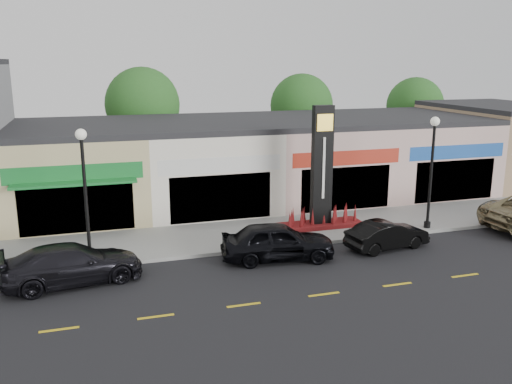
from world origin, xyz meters
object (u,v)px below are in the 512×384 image
car_black_sedan (278,241)px  car_black_conv (387,235)px  pylon_sign (321,185)px  car_dark_sedan (72,264)px  lamp_east_near (432,161)px  lamp_west_near (85,183)px

car_black_sedan → car_black_conv: car_black_sedan is taller
pylon_sign → car_dark_sedan: bearing=-163.5°
lamp_east_near → pylon_sign: bearing=161.3°
car_dark_sedan → car_black_conv: (13.35, -0.03, -0.12)m
lamp_east_near → pylon_sign: (-5.00, 1.70, -1.20)m
lamp_west_near → pylon_sign: size_ratio=0.91×
lamp_west_near → car_black_conv: 13.14m
lamp_west_near → lamp_east_near: (16.00, 0.00, 0.00)m
lamp_east_near → car_black_conv: lamp_east_near is taller
lamp_west_near → car_black_sedan: (7.57, -1.67, -2.67)m
car_black_conv → lamp_east_near: bearing=-70.6°
lamp_east_near → car_black_sedan: lamp_east_near is taller
pylon_sign → car_dark_sedan: 12.24m
car_black_sedan → car_black_conv: 5.14m
lamp_west_near → lamp_east_near: size_ratio=1.00×
lamp_east_near → car_black_sedan: size_ratio=1.15×
lamp_east_near → car_dark_sedan: size_ratio=1.06×
lamp_west_near → pylon_sign: bearing=8.8°
lamp_west_near → lamp_east_near: 16.00m
pylon_sign → lamp_west_near: bearing=-171.2°
pylon_sign → car_black_conv: pylon_sign is taller
lamp_west_near → pylon_sign: (11.00, 1.70, -1.20)m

